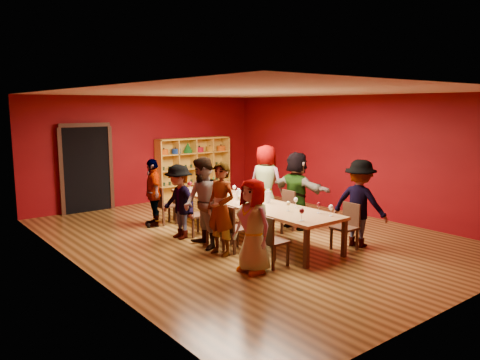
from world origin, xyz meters
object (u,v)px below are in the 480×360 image
chair_person_left_2 (216,221)px  chair_person_left_4 (163,203)px  chair_person_left_0 (270,238)px  spittoon_bowl (253,199)px  chair_person_left_3 (192,213)px  person_right_0 (360,203)px  chair_person_right_2 (285,209)px  person_right_2 (297,190)px  person_left_4 (153,193)px  person_left_1 (221,209)px  person_left_0 (253,226)px  wine_bottle (214,185)px  person_left_3 (179,202)px  shelving_unit (193,165)px  chair_person_right_3 (254,201)px  chair_person_right_0 (347,224)px  person_left_2 (203,203)px  chair_person_left_1 (233,226)px  tasting_table (248,204)px  person_right_3 (266,183)px

chair_person_left_2 → chair_person_left_4: (0.00, 2.13, 0.00)m
chair_person_left_0 → chair_person_left_4: bearing=90.0°
chair_person_left_2 → spittoon_bowl: 1.00m
chair_person_left_3 → person_right_0: 3.44m
chair_person_left_0 → chair_person_right_2: same height
person_right_2 → person_left_4: bearing=46.1°
chair_person_left_0 → person_left_1: person_left_1 is taller
person_left_0 → person_left_4: (0.14, 3.73, -0.01)m
spittoon_bowl → wine_bottle: 1.64m
chair_person_left_0 → person_left_3: person_left_3 is taller
chair_person_right_2 → person_right_0: bearing=-78.4°
person_left_3 → chair_person_right_2: (2.13, -0.92, -0.28)m
chair_person_left_2 → spittoon_bowl: (0.94, 0.01, 0.32)m
person_right_0 → wine_bottle: 3.57m
shelving_unit → chair_person_right_3: shelving_unit is taller
person_left_3 → chair_person_right_0: size_ratio=1.74×
chair_person_left_0 → person_left_2: (-0.30, 1.60, 0.39)m
chair_person_left_1 → chair_person_right_0: bearing=-34.0°
person_left_1 → person_right_2: (2.44, 0.50, 0.01)m
person_left_3 → chair_person_left_1: bearing=9.0°
person_left_3 → wine_bottle: person_left_3 is taller
person_left_3 → person_right_0: bearing=39.8°
tasting_table → chair_person_left_4: chair_person_left_4 is taller
shelving_unit → wine_bottle: (-1.22, -2.81, -0.11)m
person_left_0 → chair_person_left_2: (0.39, 1.60, -0.29)m
person_left_3 → chair_person_left_4: bearing=162.5°
person_left_1 → chair_person_right_3: bearing=117.1°
person_left_4 → chair_person_right_2: 3.01m
chair_person_right_0 → person_right_3: 2.83m
chair_person_left_0 → chair_person_left_3: same height
person_left_4 → wine_bottle: size_ratio=4.76×
spittoon_bowl → wine_bottle: bearing=84.9°
tasting_table → chair_person_right_2: (0.91, -0.17, -0.20)m
shelving_unit → person_left_3: bearing=-126.3°
person_left_1 → person_right_2: person_right_2 is taller
chair_person_right_0 → person_right_0: bearing=0.0°
chair_person_left_4 → chair_person_right_2: bearing=-50.0°
shelving_unit → person_left_3: (-2.62, -3.57, -0.21)m
chair_person_left_1 → person_left_0: bearing=-110.0°
person_left_2 → chair_person_right_2: person_left_2 is taller
person_left_2 → chair_person_right_0: person_left_2 is taller
person_left_4 → chair_person_right_2: person_left_4 is taller
tasting_table → chair_person_left_3: 1.19m
person_left_4 → chair_person_left_0: bearing=21.7°
chair_person_left_2 → person_left_3: 0.97m
tasting_table → person_left_2: person_left_2 is taller
shelving_unit → chair_person_right_2: shelving_unit is taller
person_left_0 → person_right_3: bearing=132.3°
person_left_4 → person_right_3: 2.68m
shelving_unit → chair_person_right_0: 6.25m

